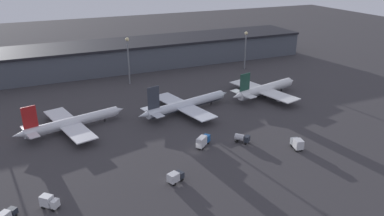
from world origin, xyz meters
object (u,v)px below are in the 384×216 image
object	(u,v)px
airplane_0	(72,122)
service_vehicle_4	(203,141)
service_vehicle_0	(242,138)
service_vehicle_3	(6,216)
airplane_2	(265,89)
airplane_1	(186,105)
service_vehicle_2	(49,202)
service_vehicle_1	(175,177)
service_vehicle_5	(297,143)

from	to	relation	value
airplane_0	service_vehicle_4	bearing A→B (deg)	-52.51
service_vehicle_0	service_vehicle_3	distance (m)	73.38
service_vehicle_0	airplane_2	bearing A→B (deg)	95.73
airplane_1	airplane_2	world-z (taller)	airplane_1
service_vehicle_2	service_vehicle_3	xyz separation A→B (m)	(-9.79, -1.27, -0.31)
airplane_2	service_vehicle_0	size ratio (longest dim) A/B	7.58
airplane_2	service_vehicle_1	distance (m)	78.28
service_vehicle_5	airplane_1	bearing A→B (deg)	38.99
service_vehicle_2	service_vehicle_5	distance (m)	76.56
service_vehicle_4	service_vehicle_5	xyz separation A→B (m)	(27.51, -13.80, -0.08)
service_vehicle_1	service_vehicle_3	size ratio (longest dim) A/B	1.00
service_vehicle_0	service_vehicle_2	size ratio (longest dim) A/B	1.07
service_vehicle_2	airplane_1	bearing A→B (deg)	81.55
service_vehicle_1	service_vehicle_4	world-z (taller)	service_vehicle_4
airplane_1	service_vehicle_1	bearing A→B (deg)	-129.86
airplane_1	service_vehicle_4	xyz separation A→B (m)	(-6.17, -29.63, -1.14)
service_vehicle_3	service_vehicle_2	bearing A→B (deg)	-39.82
airplane_0	service_vehicle_5	distance (m)	78.90
airplane_1	service_vehicle_0	world-z (taller)	airplane_1
service_vehicle_0	service_vehicle_5	size ratio (longest dim) A/B	0.94
service_vehicle_0	service_vehicle_2	bearing A→B (deg)	-120.91
service_vehicle_3	service_vehicle_5	bearing A→B (deg)	-46.08
airplane_2	service_vehicle_2	distance (m)	105.39
service_vehicle_3	service_vehicle_4	size ratio (longest dim) A/B	0.80
airplane_0	airplane_1	distance (m)	44.11
service_vehicle_1	service_vehicle_5	bearing A→B (deg)	-21.38
service_vehicle_0	service_vehicle_4	bearing A→B (deg)	-142.53
airplane_1	service_vehicle_4	bearing A→B (deg)	-115.70
service_vehicle_1	service_vehicle_3	world-z (taller)	service_vehicle_1
airplane_0	service_vehicle_5	world-z (taller)	airplane_0
service_vehicle_2	service_vehicle_3	size ratio (longest dim) A/B	0.92
airplane_0	service_vehicle_4	world-z (taller)	airplane_0
service_vehicle_1	service_vehicle_0	bearing A→B (deg)	0.17
airplane_1	service_vehicle_0	bearing A→B (deg)	-91.29
airplane_2	service_vehicle_2	world-z (taller)	airplane_2
airplane_0	service_vehicle_1	xyz separation A→B (m)	(21.88, -46.35, -1.34)
airplane_2	service_vehicle_0	distance (m)	47.39
airplane_2	service_vehicle_4	xyz separation A→B (m)	(-45.60, -32.10, -1.43)
service_vehicle_3	service_vehicle_4	world-z (taller)	service_vehicle_4
airplane_0	service_vehicle_3	world-z (taller)	airplane_0
service_vehicle_2	service_vehicle_0	bearing A→B (deg)	53.61
airplane_0	service_vehicle_5	xyz separation A→B (m)	(65.45, -44.06, -1.08)
service_vehicle_0	service_vehicle_1	distance (m)	32.39
service_vehicle_1	airplane_0	bearing A→B (deg)	90.88
airplane_1	airplane_2	xyz separation A→B (m)	(39.43, 2.47, 0.28)
airplane_0	service_vehicle_0	size ratio (longest dim) A/B	7.81
airplane_1	service_vehicle_2	xyz separation A→B (m)	(-55.21, -43.87, -1.34)
airplane_2	service_vehicle_4	distance (m)	55.79
service_vehicle_4	service_vehicle_1	bearing A→B (deg)	-173.71
service_vehicle_0	service_vehicle_4	size ratio (longest dim) A/B	0.79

